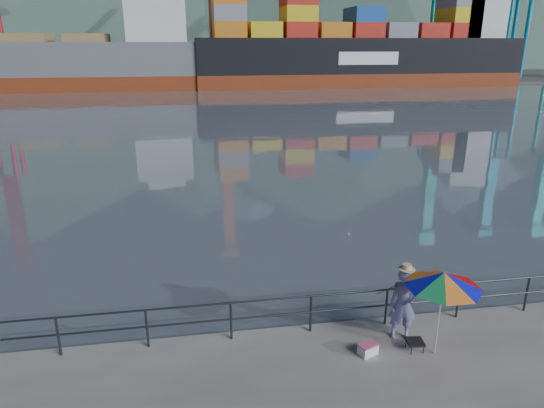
{
  "coord_description": "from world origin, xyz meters",
  "views": [
    {
      "loc": [
        -1.72,
        -8.63,
        6.97
      ],
      "look_at": [
        0.74,
        6.0,
        2.0
      ],
      "focal_mm": 32.0,
      "sensor_mm": 36.0,
      "label": 1
    }
  ],
  "objects_px": {
    "cooler_bag": "(368,350)",
    "beach_umbrella": "(444,280)",
    "fisherman": "(403,304)",
    "bulk_carrier": "(59,62)",
    "container_ship": "(369,49)"
  },
  "relations": [
    {
      "from": "cooler_bag",
      "to": "container_ship",
      "type": "height_order",
      "value": "container_ship"
    },
    {
      "from": "fisherman",
      "to": "cooler_bag",
      "type": "xyz_separation_m",
      "value": [
        -1.04,
        -0.52,
        -0.8
      ]
    },
    {
      "from": "cooler_bag",
      "to": "beach_umbrella",
      "type": "bearing_deg",
      "value": -30.73
    },
    {
      "from": "bulk_carrier",
      "to": "container_ship",
      "type": "relative_size",
      "value": 0.98
    },
    {
      "from": "beach_umbrella",
      "to": "bulk_carrier",
      "type": "bearing_deg",
      "value": 108.77
    },
    {
      "from": "beach_umbrella",
      "to": "container_ship",
      "type": "distance_m",
      "value": 77.45
    },
    {
      "from": "beach_umbrella",
      "to": "bulk_carrier",
      "type": "distance_m",
      "value": 77.84
    },
    {
      "from": "fisherman",
      "to": "cooler_bag",
      "type": "bearing_deg",
      "value": -135.65
    },
    {
      "from": "beach_umbrella",
      "to": "bulk_carrier",
      "type": "xyz_separation_m",
      "value": [
        -25.04,
        73.68,
        2.15
      ]
    },
    {
      "from": "fisherman",
      "to": "container_ship",
      "type": "bearing_deg",
      "value": 88.33
    },
    {
      "from": "bulk_carrier",
      "to": "cooler_bag",
      "type": "bearing_deg",
      "value": -72.27
    },
    {
      "from": "cooler_bag",
      "to": "bulk_carrier",
      "type": "height_order",
      "value": "bulk_carrier"
    },
    {
      "from": "fisherman",
      "to": "container_ship",
      "type": "relative_size",
      "value": 0.03
    },
    {
      "from": "cooler_bag",
      "to": "bulk_carrier",
      "type": "bearing_deg",
      "value": 85.99
    },
    {
      "from": "beach_umbrella",
      "to": "cooler_bag",
      "type": "xyz_separation_m",
      "value": [
        -1.56,
        0.25,
        -1.82
      ]
    }
  ]
}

